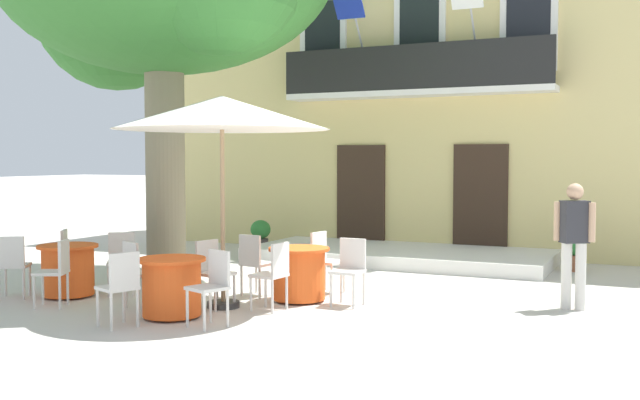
{
  "coord_description": "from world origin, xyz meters",
  "views": [
    {
      "loc": [
        4.51,
        -9.94,
        2.02
      ],
      "look_at": [
        -0.84,
        1.56,
        1.3
      ],
      "focal_mm": 41.55,
      "sensor_mm": 36.0,
      "label": 1
    }
  ],
  "objects_px": {
    "cafe_table_near_tree": "(68,270)",
    "pedestrian_near_entrance": "(574,238)",
    "cafe_chair_near_tree_1": "(121,258)",
    "cafe_chair_middle_2": "(324,258)",
    "cafe_chair_middle_0": "(274,271)",
    "ground_planter_left": "(261,234)",
    "ground_planter_right": "(575,252)",
    "cafe_umbrella": "(222,114)",
    "cafe_chair_near_tree_0": "(56,268)",
    "cafe_chair_near_tree_2": "(71,254)",
    "cafe_chair_front_0": "(120,284)",
    "cafe_table_middle": "(299,273)",
    "cafe_chair_front_1": "(212,282)",
    "cafe_chair_middle_1": "(350,267)",
    "cafe_chair_front_3": "(138,270)",
    "cafe_chair_front_2": "(212,269)",
    "cafe_table_front": "(172,287)",
    "cafe_chair_near_tree_3": "(13,262)",
    "cafe_chair_middle_3": "(254,260)"
  },
  "relations": [
    {
      "from": "cafe_chair_middle_0",
      "to": "ground_planter_right",
      "type": "height_order",
      "value": "cafe_chair_middle_0"
    },
    {
      "from": "cafe_chair_front_0",
      "to": "cafe_chair_near_tree_2",
      "type": "bearing_deg",
      "value": 143.79
    },
    {
      "from": "cafe_chair_front_3",
      "to": "cafe_table_near_tree",
      "type": "bearing_deg",
      "value": 169.0
    },
    {
      "from": "cafe_chair_near_tree_0",
      "to": "cafe_chair_middle_0",
      "type": "height_order",
      "value": "same"
    },
    {
      "from": "cafe_table_middle",
      "to": "cafe_chair_middle_3",
      "type": "relative_size",
      "value": 0.95
    },
    {
      "from": "cafe_chair_near_tree_0",
      "to": "cafe_chair_middle_1",
      "type": "bearing_deg",
      "value": 27.02
    },
    {
      "from": "ground_planter_right",
      "to": "cafe_table_near_tree",
      "type": "bearing_deg",
      "value": -138.58
    },
    {
      "from": "cafe_chair_middle_2",
      "to": "cafe_umbrella",
      "type": "bearing_deg",
      "value": -116.27
    },
    {
      "from": "cafe_table_near_tree",
      "to": "pedestrian_near_entrance",
      "type": "relative_size",
      "value": 0.51
    },
    {
      "from": "cafe_chair_near_tree_2",
      "to": "cafe_table_front",
      "type": "relative_size",
      "value": 1.05
    },
    {
      "from": "pedestrian_near_entrance",
      "to": "cafe_chair_middle_0",
      "type": "bearing_deg",
      "value": -153.71
    },
    {
      "from": "cafe_chair_near_tree_0",
      "to": "cafe_table_middle",
      "type": "relative_size",
      "value": 1.05
    },
    {
      "from": "cafe_chair_middle_0",
      "to": "cafe_chair_front_2",
      "type": "relative_size",
      "value": 1.0
    },
    {
      "from": "cafe_chair_middle_0",
      "to": "cafe_table_near_tree",
      "type": "bearing_deg",
      "value": -173.48
    },
    {
      "from": "cafe_table_near_tree",
      "to": "cafe_chair_middle_0",
      "type": "relative_size",
      "value": 0.95
    },
    {
      "from": "cafe_chair_middle_2",
      "to": "cafe_chair_front_3",
      "type": "height_order",
      "value": "same"
    },
    {
      "from": "cafe_chair_near_tree_1",
      "to": "cafe_chair_middle_2",
      "type": "relative_size",
      "value": 1.0
    },
    {
      "from": "cafe_chair_front_2",
      "to": "ground_planter_left",
      "type": "bearing_deg",
      "value": 113.38
    },
    {
      "from": "cafe_chair_middle_0",
      "to": "ground_planter_right",
      "type": "distance_m",
      "value": 6.22
    },
    {
      "from": "cafe_chair_middle_1",
      "to": "cafe_chair_front_3",
      "type": "bearing_deg",
      "value": -149.07
    },
    {
      "from": "cafe_umbrella",
      "to": "cafe_table_middle",
      "type": "bearing_deg",
      "value": 48.5
    },
    {
      "from": "ground_planter_left",
      "to": "pedestrian_near_entrance",
      "type": "distance_m",
      "value": 7.78
    },
    {
      "from": "cafe_chair_near_tree_1",
      "to": "cafe_umbrella",
      "type": "height_order",
      "value": "cafe_umbrella"
    },
    {
      "from": "cafe_table_middle",
      "to": "cafe_chair_front_2",
      "type": "xyz_separation_m",
      "value": [
        -0.86,
        -0.9,
        0.14
      ]
    },
    {
      "from": "cafe_chair_front_3",
      "to": "ground_planter_left",
      "type": "xyz_separation_m",
      "value": [
        -1.57,
        6.08,
        -0.15
      ]
    },
    {
      "from": "cafe_chair_near_tree_1",
      "to": "cafe_chair_near_tree_2",
      "type": "relative_size",
      "value": 1.0
    },
    {
      "from": "cafe_chair_middle_0",
      "to": "cafe_chair_near_tree_2",
      "type": "bearing_deg",
      "value": 176.7
    },
    {
      "from": "cafe_chair_near_tree_1",
      "to": "cafe_chair_front_3",
      "type": "xyz_separation_m",
      "value": [
        0.95,
        -0.8,
        0.0
      ]
    },
    {
      "from": "cafe_chair_middle_3",
      "to": "cafe_umbrella",
      "type": "relative_size",
      "value": 0.31
    },
    {
      "from": "cafe_table_near_tree",
      "to": "cafe_chair_front_3",
      "type": "bearing_deg",
      "value": -11.0
    },
    {
      "from": "cafe_chair_near_tree_2",
      "to": "ground_planter_left",
      "type": "xyz_separation_m",
      "value": [
        0.42,
        5.21,
        -0.15
      ]
    },
    {
      "from": "cafe_table_near_tree",
      "to": "pedestrian_near_entrance",
      "type": "height_order",
      "value": "pedestrian_near_entrance"
    },
    {
      "from": "cafe_chair_front_1",
      "to": "ground_planter_right",
      "type": "xyz_separation_m",
      "value": [
        3.48,
        6.39,
        -0.18
      ]
    },
    {
      "from": "ground_planter_left",
      "to": "ground_planter_right",
      "type": "distance_m",
      "value": 6.5
    },
    {
      "from": "cafe_chair_near_tree_2",
      "to": "cafe_chair_near_tree_3",
      "type": "distance_m",
      "value": 1.05
    },
    {
      "from": "cafe_table_middle",
      "to": "ground_planter_right",
      "type": "relative_size",
      "value": 1.4
    },
    {
      "from": "cafe_chair_middle_0",
      "to": "cafe_chair_front_0",
      "type": "distance_m",
      "value": 2.01
    },
    {
      "from": "cafe_chair_near_tree_3",
      "to": "cafe_umbrella",
      "type": "relative_size",
      "value": 0.31
    },
    {
      "from": "cafe_chair_near_tree_1",
      "to": "ground_planter_right",
      "type": "xyz_separation_m",
      "value": [
        5.88,
        5.17,
        -0.18
      ]
    },
    {
      "from": "cafe_chair_near_tree_2",
      "to": "cafe_chair_middle_1",
      "type": "xyz_separation_m",
      "value": [
        4.44,
        0.6,
        0.0
      ]
    },
    {
      "from": "ground_planter_left",
      "to": "cafe_table_front",
      "type": "bearing_deg",
      "value": -70.09
    },
    {
      "from": "cafe_chair_front_2",
      "to": "ground_planter_left",
      "type": "relative_size",
      "value": 1.34
    },
    {
      "from": "cafe_chair_middle_3",
      "to": "cafe_chair_front_2",
      "type": "relative_size",
      "value": 1.0
    },
    {
      "from": "cafe_chair_middle_2",
      "to": "cafe_chair_middle_0",
      "type": "bearing_deg",
      "value": -91.74
    },
    {
      "from": "cafe_table_middle",
      "to": "cafe_chair_front_1",
      "type": "distance_m",
      "value": 1.85
    },
    {
      "from": "cafe_umbrella",
      "to": "ground_planter_left",
      "type": "bearing_deg",
      "value": 114.75
    },
    {
      "from": "cafe_chair_middle_1",
      "to": "cafe_umbrella",
      "type": "bearing_deg",
      "value": -149.26
    },
    {
      "from": "cafe_table_middle",
      "to": "pedestrian_near_entrance",
      "type": "distance_m",
      "value": 3.76
    },
    {
      "from": "cafe_chair_middle_0",
      "to": "cafe_table_front",
      "type": "relative_size",
      "value": 1.05
    },
    {
      "from": "cafe_chair_near_tree_1",
      "to": "cafe_chair_front_1",
      "type": "bearing_deg",
      "value": -26.98
    }
  ]
}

